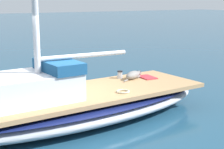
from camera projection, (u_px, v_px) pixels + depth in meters
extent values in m
plane|color=navy|center=(76.00, 120.00, 8.53)|extent=(120.00, 120.00, 0.00)
ellipsoid|color=#B2B7C1|center=(75.00, 109.00, 8.47)|extent=(3.16, 7.40, 0.56)
ellipsoid|color=navy|center=(75.00, 102.00, 8.43)|extent=(3.18, 7.44, 0.08)
cube|color=tan|center=(75.00, 95.00, 8.40)|extent=(2.66, 6.79, 0.10)
cylinder|color=silver|center=(84.00, 55.00, 8.22)|extent=(0.10, 2.20, 0.10)
cube|color=silver|center=(25.00, 88.00, 7.66)|extent=(1.60, 2.32, 0.60)
cube|color=navy|center=(59.00, 66.00, 7.94)|extent=(1.39, 0.82, 0.24)
ellipsoid|color=gray|center=(133.00, 75.00, 9.85)|extent=(0.52, 0.65, 0.22)
ellipsoid|color=gray|center=(139.00, 73.00, 10.16)|extent=(0.21, 0.24, 0.13)
cone|color=#2A2929|center=(138.00, 71.00, 10.17)|extent=(0.05, 0.05, 0.05)
cone|color=#2A2929|center=(140.00, 71.00, 10.13)|extent=(0.05, 0.05, 0.05)
cylinder|color=gray|center=(134.00, 76.00, 10.07)|extent=(0.14, 0.18, 0.06)
cylinder|color=gray|center=(138.00, 77.00, 10.01)|extent=(0.14, 0.18, 0.06)
cylinder|color=gray|center=(126.00, 81.00, 9.54)|extent=(0.12, 0.18, 0.04)
cylinder|color=#B7B7BC|center=(120.00, 77.00, 9.96)|extent=(0.16, 0.16, 0.08)
cylinder|color=#B7B7BC|center=(120.00, 74.00, 9.94)|extent=(0.13, 0.13, 0.10)
cylinder|color=black|center=(120.00, 71.00, 9.93)|extent=(0.15, 0.15, 0.03)
torus|color=beige|center=(123.00, 91.00, 8.48)|extent=(0.32, 0.32, 0.04)
cube|color=#C6333D|center=(147.00, 77.00, 10.02)|extent=(0.57, 0.38, 0.03)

